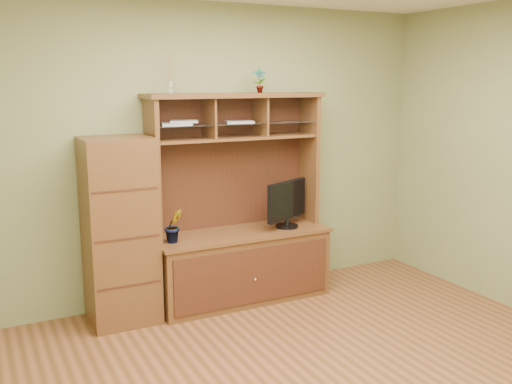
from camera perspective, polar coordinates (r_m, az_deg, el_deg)
room at (r=3.56m, az=7.87°, el=0.29°), size 4.54×4.04×2.74m
media_hutch at (r=5.29m, az=-1.64°, el=-5.24°), size 1.66×0.61×1.90m
monitor at (r=5.34m, az=3.12°, el=-1.12°), size 0.52×0.28×0.44m
orchid_plant at (r=4.91m, az=-8.22°, el=-3.35°), size 0.17×0.14×0.29m
top_plant at (r=5.26m, az=0.35°, el=11.07°), size 0.13×0.10×0.22m
reed_diffuser at (r=4.93m, az=-8.52°, el=11.10°), size 0.06×0.06×0.31m
magazines at (r=5.03m, az=-5.63°, el=6.93°), size 0.89×0.25×0.04m
side_cabinet at (r=4.87m, az=-13.45°, el=-3.83°), size 0.56×0.51×1.56m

